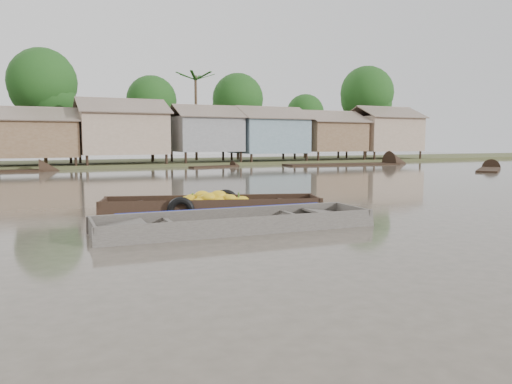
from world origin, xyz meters
name	(u,v)px	position (x,y,z in m)	size (l,w,h in m)	color
ground	(238,228)	(0.00, 0.00, 0.00)	(120.00, 120.00, 0.00)	#4D473B
riverbank	(123,129)	(3.03, 31.86, 3.07)	(120.00, 12.47, 10.22)	#384723
banana_boat	(209,206)	(0.20, 2.68, 0.20)	(6.50, 3.33, 0.89)	black
viewer_boat	(237,227)	(-0.11, -0.15, 0.04)	(6.77, 2.03, 0.54)	#3C3733
distant_boats	(230,169)	(9.21, 23.30, -0.05)	(49.06, 16.13, 0.35)	black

